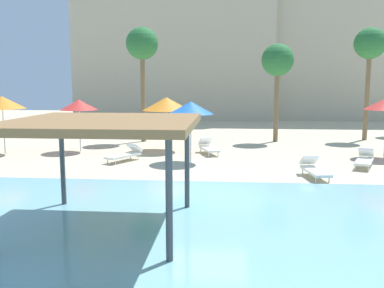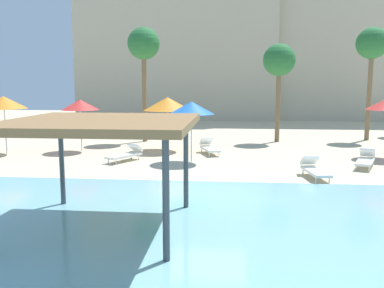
{
  "view_description": "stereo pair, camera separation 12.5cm",
  "coord_description": "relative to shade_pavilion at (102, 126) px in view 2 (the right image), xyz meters",
  "views": [
    {
      "loc": [
        0.56,
        -12.77,
        3.47
      ],
      "look_at": [
        -0.69,
        2.0,
        1.3
      ],
      "focal_mm": 38.57,
      "sensor_mm": 36.0,
      "label": 1
    },
    {
      "loc": [
        0.69,
        -12.76,
        3.47
      ],
      "look_at": [
        -0.69,
        2.0,
        1.3
      ],
      "focal_mm": 38.57,
      "sensor_mm": 36.0,
      "label": 2
    }
  ],
  "objects": [
    {
      "name": "shade_pavilion",
      "position": [
        0.0,
        0.0,
        0.0
      ],
      "size": [
        4.26,
        4.26,
        2.65
      ],
      "color": "#42474C",
      "rests_on": "ground"
    },
    {
      "name": "lounge_chair_2",
      "position": [
        1.95,
        11.0,
        -2.16
      ],
      "size": [
        1.18,
        1.99,
        0.74
      ],
      "rotation": [
        0.0,
        0.0,
        -1.24
      ],
      "color": "white",
      "rests_on": "ground"
    },
    {
      "name": "beach_umbrella_blue_1",
      "position": [
        1.27,
        8.73,
        -0.07
      ],
      "size": [
        2.02,
        2.02,
        2.7
      ],
      "color": "silver",
      "rests_on": "ground"
    },
    {
      "name": "beach_umbrella_orange_4",
      "position": [
        -0.27,
        11.86,
        -0.05
      ],
      "size": [
        2.5,
        2.5,
        2.78
      ],
      "color": "silver",
      "rests_on": "ground"
    },
    {
      "name": "beach_umbrella_orange_5",
      "position": [
        -8.15,
        10.05,
        0.07
      ],
      "size": [
        2.21,
        2.21,
        2.87
      ],
      "color": "silver",
      "rests_on": "ground"
    },
    {
      "name": "palm_tree_3",
      "position": [
        11.45,
        16.97,
        3.23
      ],
      "size": [
        1.9,
        1.9,
        6.85
      ],
      "color": "brown",
      "rests_on": "ground"
    },
    {
      "name": "palm_tree_0",
      "position": [
        5.81,
        15.71,
        2.25
      ],
      "size": [
        1.9,
        1.9,
        5.81
      ],
      "color": "brown",
      "rests_on": "ground"
    },
    {
      "name": "hotel_block_1",
      "position": [
        13.78,
        36.4,
        7.11
      ],
      "size": [
        16.24,
        11.98,
        19.2
      ],
      "primitive_type": "cube",
      "color": "beige",
      "rests_on": "ground"
    },
    {
      "name": "lounge_chair_6",
      "position": [
        -1.68,
        8.68,
        -2.16
      ],
      "size": [
        1.47,
        1.94,
        0.74
      ],
      "rotation": [
        0.0,
        0.0,
        -2.1
      ],
      "color": "white",
      "rests_on": "ground"
    },
    {
      "name": "ground_plane",
      "position": [
        2.3,
        3.4,
        -2.49
      ],
      "size": [
        80.0,
        80.0,
        0.0
      ],
      "primitive_type": "plane",
      "color": "beige"
    },
    {
      "name": "lagoon_water",
      "position": [
        2.3,
        -1.85,
        -2.47
      ],
      "size": [
        44.0,
        13.5,
        0.04
      ],
      "primitive_type": "cube",
      "color": "#7AB7C1",
      "rests_on": "ground"
    },
    {
      "name": "palm_tree_1",
      "position": [
        -2.16,
        15.13,
        3.16
      ],
      "size": [
        1.9,
        1.9,
        6.78
      ],
      "color": "brown",
      "rests_on": "ground"
    },
    {
      "name": "beach_umbrella_red_2",
      "position": [
        -4.69,
        11.17,
        -0.08
      ],
      "size": [
        1.93,
        1.93,
        2.67
      ],
      "color": "silver",
      "rests_on": "ground"
    },
    {
      "name": "lounge_chair_4",
      "position": [
        8.65,
        8.22,
        -2.16
      ],
      "size": [
        1.3,
        1.98,
        0.74
      ],
      "rotation": [
        0.0,
        0.0,
        -1.98
      ],
      "color": "white",
      "rests_on": "ground"
    },
    {
      "name": "hotel_block_0",
      "position": [
        -2.37,
        35.34,
        6.98
      ],
      "size": [
        19.28,
        11.82,
        18.93
      ],
      "primitive_type": "cube",
      "color": "beige",
      "rests_on": "ground"
    },
    {
      "name": "lounge_chair_0",
      "position": [
        6.13,
        6.04,
        -2.16
      ],
      "size": [
        0.86,
        1.96,
        0.74
      ],
      "rotation": [
        0.0,
        0.0,
        -1.43
      ],
      "color": "white",
      "rests_on": "ground"
    }
  ]
}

